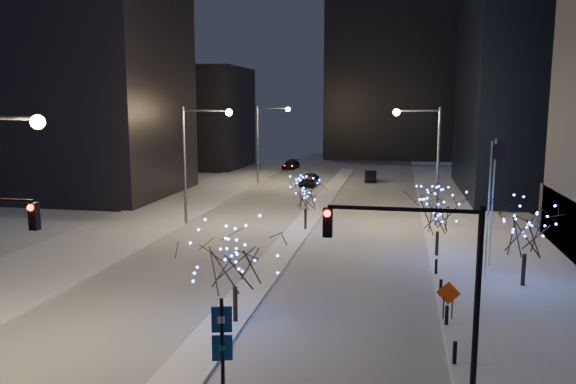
% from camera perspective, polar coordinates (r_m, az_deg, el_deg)
% --- Properties ---
extents(road, '(20.00, 130.00, 0.02)m').
position_cam_1_polar(road, '(54.17, 2.74, -1.95)').
color(road, silver).
rests_on(road, ground).
extents(median, '(2.00, 80.00, 0.15)m').
position_cam_1_polar(median, '(49.32, 1.88, -2.95)').
color(median, white).
rests_on(median, ground).
extents(east_sidewalk, '(10.00, 90.00, 0.15)m').
position_cam_1_polar(east_sidewalk, '(39.63, 21.42, -6.56)').
color(east_sidewalk, white).
rests_on(east_sidewalk, ground).
extents(west_sidewalk, '(8.00, 90.00, 0.15)m').
position_cam_1_polar(west_sidewalk, '(44.66, -18.42, -4.68)').
color(west_sidewalk, white).
rests_on(west_sidewalk, ground).
extents(filler_west_near, '(22.00, 18.00, 24.00)m').
position_cam_1_polar(filler_west_near, '(67.87, -20.94, 9.86)').
color(filler_west_near, black).
rests_on(filler_west_near, ground).
extents(filler_west_far, '(18.00, 16.00, 16.00)m').
position_cam_1_polar(filler_west_far, '(93.94, -9.95, 7.46)').
color(filler_west_far, black).
rests_on(filler_west_far, ground).
extents(horizon_block, '(24.00, 14.00, 42.00)m').
position_cam_1_polar(horizon_block, '(110.16, 10.58, 14.41)').
color(horizon_block, black).
rests_on(horizon_block, ground).
extents(street_lamp_w_mid, '(4.40, 0.56, 10.00)m').
position_cam_1_polar(street_lamp_w_mid, '(47.81, -9.34, 4.34)').
color(street_lamp_w_mid, '#595E66').
rests_on(street_lamp_w_mid, ground).
extents(street_lamp_w_far, '(4.40, 0.56, 10.00)m').
position_cam_1_polar(street_lamp_w_far, '(71.70, -2.30, 5.95)').
color(street_lamp_w_far, '#595E66').
rests_on(street_lamp_w_far, ground).
extents(street_lamp_east, '(3.90, 0.56, 10.00)m').
position_cam_1_polar(street_lamp_east, '(47.82, 13.96, 4.14)').
color(street_lamp_east, '#595E66').
rests_on(street_lamp_east, ground).
extents(traffic_signal_east, '(5.26, 0.43, 7.00)m').
position_cam_1_polar(traffic_signal_east, '(19.44, 14.21, -7.74)').
color(traffic_signal_east, black).
rests_on(traffic_signal_east, ground).
extents(flagpoles, '(1.35, 2.60, 8.00)m').
position_cam_1_polar(flagpoles, '(35.72, 20.03, -0.37)').
color(flagpoles, silver).
rests_on(flagpoles, east_sidewalk).
extents(bollards, '(0.16, 12.16, 0.90)m').
position_cam_1_polar(bollards, '(29.35, 15.52, -10.58)').
color(bollards, black).
rests_on(bollards, east_sidewalk).
extents(car_near, '(2.21, 4.91, 1.64)m').
position_cam_1_polar(car_near, '(70.56, 2.17, 1.27)').
color(car_near, black).
rests_on(car_near, ground).
extents(car_mid, '(1.73, 4.46, 1.45)m').
position_cam_1_polar(car_mid, '(75.72, 8.40, 1.64)').
color(car_mid, black).
rests_on(car_mid, ground).
extents(car_far, '(2.41, 4.99, 1.40)m').
position_cam_1_polar(car_far, '(89.07, 0.29, 2.81)').
color(car_far, black).
rests_on(car_far, ground).
extents(holiday_tree_median_near, '(4.47, 4.47, 5.08)m').
position_cam_1_polar(holiday_tree_median_near, '(26.15, -5.46, -6.35)').
color(holiday_tree_median_near, black).
rests_on(holiday_tree_median_near, median).
extents(holiday_tree_median_far, '(3.49, 3.49, 4.27)m').
position_cam_1_polar(holiday_tree_median_far, '(45.31, 1.80, -0.24)').
color(holiday_tree_median_far, black).
rests_on(holiday_tree_median_far, median).
extents(holiday_tree_plaza_near, '(4.19, 4.19, 4.76)m').
position_cam_1_polar(holiday_tree_plaza_near, '(33.84, 23.04, -3.64)').
color(holiday_tree_plaza_near, black).
rests_on(holiday_tree_plaza_near, east_sidewalk).
extents(holiday_tree_plaza_far, '(3.90, 3.90, 4.73)m').
position_cam_1_polar(holiday_tree_plaza_far, '(38.67, 15.03, -1.87)').
color(holiday_tree_plaza_far, black).
rests_on(holiday_tree_plaza_far, east_sidewalk).
extents(wayfinding_sign, '(0.69, 0.27, 3.88)m').
position_cam_1_polar(wayfinding_sign, '(19.55, -6.70, -14.85)').
color(wayfinding_sign, black).
rests_on(wayfinding_sign, ground).
extents(construction_sign, '(1.12, 0.12, 1.85)m').
position_cam_1_polar(construction_sign, '(27.94, 15.97, -10.17)').
color(construction_sign, black).
rests_on(construction_sign, east_sidewalk).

